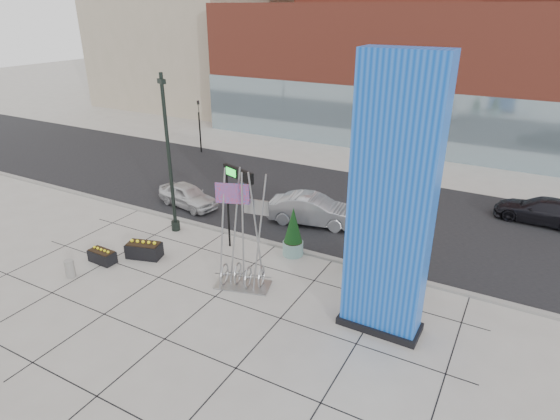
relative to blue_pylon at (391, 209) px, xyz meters
The scene contains 19 objects.
ground 8.75m from the blue_pylon, behind, with size 160.00×160.00×0.00m, color #9E9991.
street_asphalt 13.04m from the blue_pylon, 127.36° to the left, with size 80.00×12.00×0.02m, color black.
curb_edge 9.46m from the blue_pylon, 153.51° to the left, with size 80.00×0.30×0.12m, color gray.
tower_podium 27.45m from the blue_pylon, 103.47° to the left, with size 34.00×10.00×11.00m, color #A3412F.
tower_glass_front 22.90m from the blue_pylon, 106.28° to the left, with size 34.00×0.60×5.00m, color #8CA5B2.
blue_pylon is the anchor object (origin of this frame).
lamp_post 12.20m from the blue_pylon, 167.20° to the left, with size 0.54×0.44×7.98m.
public_art_sculpture 6.71m from the blue_pylon, behind, with size 2.48×1.68×5.14m.
concrete_bollard 13.80m from the blue_pylon, 166.45° to the right, with size 0.40×0.40×0.78m, color gray.
overhead_street_sign 8.12m from the blue_pylon, 161.39° to the left, with size 1.92×0.81×4.19m.
round_planter_east 4.28m from the blue_pylon, 99.03° to the left, with size 1.01×1.01×2.53m.
round_planter_mid 5.32m from the blue_pylon, 123.72° to the left, with size 0.94×0.94×2.34m.
round_planter_west 7.13m from the blue_pylon, 147.95° to the left, with size 0.96×0.96×2.39m.
box_planter_north 11.98m from the blue_pylon, behind, with size 1.74×1.20×0.87m.
box_planter_south 13.36m from the blue_pylon, behind, with size 1.29×0.68×0.70m.
car_white_west 14.89m from the blue_pylon, 157.52° to the left, with size 1.58×3.92×1.33m, color silver.
car_silver_mid 9.83m from the blue_pylon, 130.76° to the left, with size 1.66×4.75×1.56m, color #939499.
car_dark_east 14.31m from the blue_pylon, 69.42° to the left, with size 1.92×4.73×1.37m, color black.
traffic_signal 24.44m from the blue_pylon, 142.87° to the left, with size 0.15×0.18×4.10m.
Camera 1 is at (10.93, -13.64, 10.74)m, focal length 30.00 mm.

